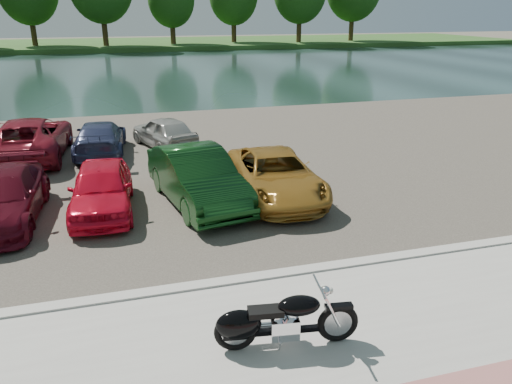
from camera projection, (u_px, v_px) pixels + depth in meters
ground at (318, 336)px, 8.39m from camera, size 200.00×200.00×0.00m
promenade at (344, 373)px, 7.48m from camera, size 60.00×6.00×0.10m
kerb at (280, 275)px, 10.17m from camera, size 60.00×0.30×0.14m
parking_lot at (202, 158)px, 18.31m from camera, size 60.00×18.00×0.04m
river at (144, 71)px, 44.46m from camera, size 120.00×40.00×0.00m
far_bank at (127, 44)px, 73.21m from camera, size 120.00×24.00×0.60m
motorcycle at (274, 322)px, 7.83m from camera, size 2.32×0.77×1.05m
car_3 at (2, 197)px, 12.64m from camera, size 2.02×4.54×1.29m
car_4 at (102, 188)px, 13.23m from camera, size 1.76×3.98×1.33m
car_5 at (197, 177)px, 13.77m from camera, size 2.40×4.88×1.54m
car_6 at (275, 175)px, 14.27m from camera, size 2.42×4.83×1.31m
car_10 at (30, 138)px, 18.07m from camera, size 2.75×5.47×1.48m
car_11 at (100, 138)px, 18.59m from camera, size 2.07×4.39×1.24m
car_12 at (164, 132)px, 19.52m from camera, size 2.58×3.87×1.23m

